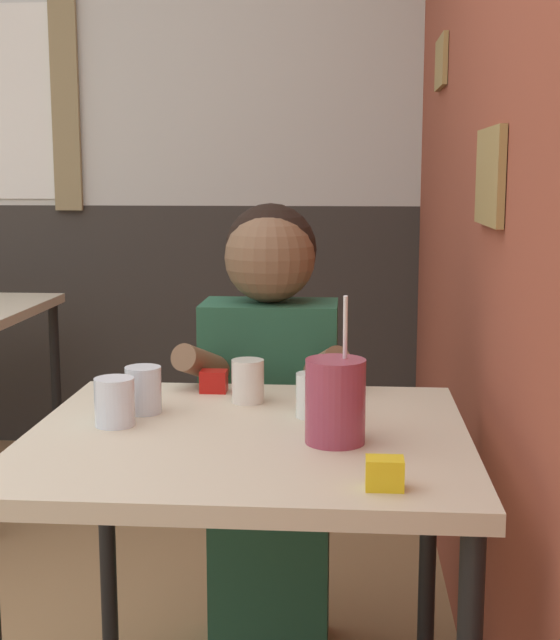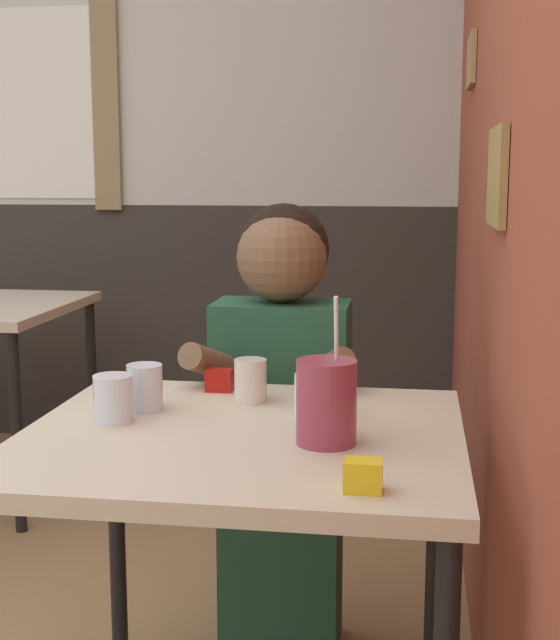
# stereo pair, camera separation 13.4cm
# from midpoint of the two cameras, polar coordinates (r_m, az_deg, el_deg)

# --- Properties ---
(brick_wall_right) EXTENTS (0.08, 4.65, 2.70)m
(brick_wall_right) POSITION_cam_midpoint_polar(r_m,az_deg,el_deg) (2.61, 10.59, 11.62)
(brick_wall_right) COLOR brown
(brick_wall_right) RESTS_ON ground_plane
(back_wall) EXTENTS (5.88, 0.09, 2.70)m
(back_wall) POSITION_cam_midpoint_polar(r_m,az_deg,el_deg) (4.13, -12.85, 10.74)
(back_wall) COLOR silver
(back_wall) RESTS_ON ground_plane
(main_table) EXTENTS (0.85, 0.78, 0.75)m
(main_table) POSITION_cam_midpoint_polar(r_m,az_deg,el_deg) (1.75, -4.28, -9.63)
(main_table) COLOR beige
(main_table) RESTS_ON ground_plane
(person_seated) EXTENTS (0.42, 0.42, 1.17)m
(person_seated) POSITION_cam_midpoint_polar(r_m,az_deg,el_deg) (2.29, -2.32, -5.85)
(person_seated) COLOR #235138
(person_seated) RESTS_ON ground_plane
(cocktail_pitcher) EXTENTS (0.11, 0.11, 0.28)m
(cocktail_pitcher) POSITION_cam_midpoint_polar(r_m,az_deg,el_deg) (1.63, 1.22, -5.22)
(cocktail_pitcher) COLOR #99384C
(cocktail_pitcher) RESTS_ON main_table
(glass_near_pitcher) EXTENTS (0.08, 0.08, 0.10)m
(glass_near_pitcher) POSITION_cam_midpoint_polar(r_m,az_deg,el_deg) (1.79, -12.66, -5.15)
(glass_near_pitcher) COLOR silver
(glass_near_pitcher) RESTS_ON main_table
(glass_center) EXTENTS (0.07, 0.07, 0.09)m
(glass_center) POSITION_cam_midpoint_polar(r_m,az_deg,el_deg) (1.81, 0.05, -4.85)
(glass_center) COLOR silver
(glass_center) RESTS_ON main_table
(glass_far_side) EXTENTS (0.07, 0.07, 0.09)m
(glass_far_side) POSITION_cam_midpoint_polar(r_m,az_deg,el_deg) (1.93, -4.06, -3.94)
(glass_far_side) COLOR silver
(glass_far_side) RESTS_ON main_table
(glass_by_brick) EXTENTS (0.08, 0.08, 0.10)m
(glass_by_brick) POSITION_cam_midpoint_polar(r_m,az_deg,el_deg) (1.87, -10.78, -4.43)
(glass_by_brick) COLOR silver
(glass_by_brick) RESTS_ON main_table
(condiment_ketchup) EXTENTS (0.06, 0.04, 0.05)m
(condiment_ketchup) POSITION_cam_midpoint_polar(r_m,az_deg,el_deg) (2.03, -6.16, -3.94)
(condiment_ketchup) COLOR #B7140F
(condiment_ketchup) RESTS_ON main_table
(condiment_mustard) EXTENTS (0.06, 0.04, 0.05)m
(condiment_mustard) POSITION_cam_midpoint_polar(r_m,az_deg,el_deg) (1.42, 4.00, -9.80)
(condiment_mustard) COLOR yellow
(condiment_mustard) RESTS_ON main_table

